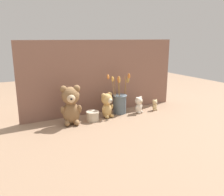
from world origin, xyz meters
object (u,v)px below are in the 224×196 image
object	(u,v)px
flower_vase	(120,102)
teddy_bear_small	(139,104)
teddy_bear_medium	(107,105)
teddy_bear_tiny	(155,105)
decorative_tin_tall	(93,116)
teddy_bear_large	(71,104)

from	to	relation	value
flower_vase	teddy_bear_small	bearing A→B (deg)	-25.55
teddy_bear_medium	teddy_bear_tiny	xyz separation A→B (m)	(0.44, -0.02, -0.05)
teddy_bear_small	decorative_tin_tall	bearing A→B (deg)	179.14
decorative_tin_tall	teddy_bear_medium	bearing A→B (deg)	7.00
teddy_bear_medium	teddy_bear_large	bearing A→B (deg)	-177.18
teddy_bear_large	flower_vase	size ratio (longest dim) A/B	0.84
teddy_bear_large	teddy_bear_tiny	distance (m)	0.73
teddy_bear_medium	decorative_tin_tall	distance (m)	0.14
teddy_bear_large	teddy_bear_medium	world-z (taller)	teddy_bear_large
teddy_bear_tiny	flower_vase	size ratio (longest dim) A/B	0.28
teddy_bear_small	teddy_bear_tiny	world-z (taller)	teddy_bear_small
teddy_bear_small	decorative_tin_tall	distance (m)	0.40
decorative_tin_tall	flower_vase	bearing A→B (deg)	12.94
teddy_bear_medium	teddy_bear_small	size ratio (longest dim) A/B	1.42
teddy_bear_small	decorative_tin_tall	xyz separation A→B (m)	(-0.40, 0.01, -0.04)
flower_vase	decorative_tin_tall	xyz separation A→B (m)	(-0.26, -0.06, -0.06)
teddy_bear_large	teddy_bear_medium	size ratio (longest dim) A/B	1.44
teddy_bear_tiny	teddy_bear_small	bearing A→B (deg)	179.59
teddy_bear_medium	teddy_bear_tiny	size ratio (longest dim) A/B	2.08
decorative_tin_tall	teddy_bear_large	bearing A→B (deg)	179.46
teddy_bear_medium	teddy_bear_small	bearing A→B (deg)	-4.51
teddy_bear_large	teddy_bear_small	world-z (taller)	teddy_bear_large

